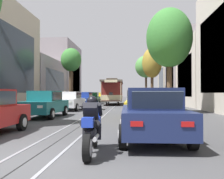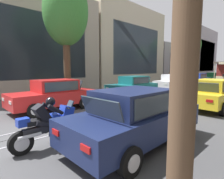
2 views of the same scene
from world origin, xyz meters
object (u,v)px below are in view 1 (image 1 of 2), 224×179
(street_tree_kerb_right_mid, at_px, (152,63))
(parked_car_orange_fifth_right, at_px, (136,98))
(parked_car_teal_second_left, at_px, (45,104))
(motorcycle_with_rider, at_px, (92,126))
(parked_car_yellow_sixth_left, at_px, (99,97))
(parked_car_teal_far_left, at_px, (102,97))
(street_tree_kerb_right_fourth, at_px, (146,67))
(parked_car_green_fifth_left, at_px, (92,98))
(parked_car_yellow_second_right, at_px, (141,104))
(pedestrian_on_left_pavement, at_px, (51,98))
(street_tree_kerb_right_second, at_px, (169,38))
(street_tree_kerb_left_second, at_px, (71,61))
(parked_car_blue_fourth_left, at_px, (84,99))
(cable_car_trolley, at_px, (113,92))
(parked_car_navy_near_right, at_px, (152,114))
(parked_car_silver_fourth_right, at_px, (136,100))
(parked_car_white_mid_right, at_px, (138,101))
(parked_car_white_mid_left, at_px, (70,101))

(street_tree_kerb_right_mid, bearing_deg, parked_car_orange_fifth_right, 127.48)
(parked_car_teal_second_left, distance_m, motorcycle_with_rider, 9.66)
(parked_car_yellow_sixth_left, xyz_separation_m, parked_car_teal_far_left, (-0.19, 6.47, 0.00))
(parked_car_yellow_sixth_left, relative_size, street_tree_kerb_right_fourth, 0.58)
(parked_car_green_fifth_left, distance_m, parked_car_teal_far_left, 13.41)
(parked_car_teal_far_left, xyz_separation_m, parked_car_orange_fifth_right, (6.04, -15.21, 0.00))
(parked_car_green_fifth_left, distance_m, parked_car_yellow_second_right, 20.38)
(pedestrian_on_left_pavement, bearing_deg, parked_car_orange_fifth_right, 27.46)
(parked_car_teal_second_left, relative_size, street_tree_kerb_right_second, 0.57)
(motorcycle_with_rider, relative_size, pedestrian_on_left_pavement, 1.18)
(parked_car_yellow_sixth_left, xyz_separation_m, street_tree_kerb_right_mid, (7.73, -11.18, 4.22))
(street_tree_kerb_left_second, relative_size, street_tree_kerb_right_mid, 1.05)
(pedestrian_on_left_pavement, bearing_deg, parked_car_teal_far_left, 79.98)
(street_tree_kerb_right_fourth, bearing_deg, motorcycle_with_rider, -96.01)
(parked_car_blue_fourth_left, height_order, pedestrian_on_left_pavement, pedestrian_on_left_pavement)
(street_tree_kerb_right_mid, bearing_deg, parked_car_yellow_sixth_left, 124.65)
(parked_car_blue_fourth_left, bearing_deg, cable_car_trolley, 59.57)
(parked_car_orange_fifth_right, bearing_deg, street_tree_kerb_left_second, -171.94)
(parked_car_teal_far_left, xyz_separation_m, street_tree_kerb_right_second, (8.09, -29.20, 4.63))
(parked_car_navy_near_right, bearing_deg, street_tree_kerb_right_second, 78.02)
(parked_car_orange_fifth_right, bearing_deg, parked_car_silver_fourth_right, -91.08)
(parked_car_blue_fourth_left, distance_m, parked_car_white_mid_right, 9.04)
(parked_car_white_mid_left, height_order, pedestrian_on_left_pavement, pedestrian_on_left_pavement)
(parked_car_yellow_second_right, relative_size, street_tree_kerb_left_second, 0.61)
(parked_car_white_mid_left, relative_size, parked_car_silver_fourth_right, 1.00)
(street_tree_kerb_right_mid, bearing_deg, parked_car_navy_near_right, -95.28)
(parked_car_green_fifth_left, bearing_deg, parked_car_navy_near_right, -77.55)
(parked_car_blue_fourth_left, height_order, parked_car_yellow_second_right, same)
(street_tree_kerb_right_second, relative_size, street_tree_kerb_right_mid, 1.11)
(parked_car_yellow_second_right, distance_m, motorcycle_with_rider, 8.62)
(motorcycle_with_rider, bearing_deg, pedestrian_on_left_pavement, 110.34)
(parked_car_yellow_sixth_left, distance_m, street_tree_kerb_right_second, 24.50)
(parked_car_orange_fifth_right, distance_m, street_tree_kerb_right_second, 14.88)
(street_tree_kerb_right_fourth, bearing_deg, street_tree_kerb_left_second, -137.11)
(parked_car_orange_fifth_right, bearing_deg, parked_car_white_mid_left, -117.53)
(parked_car_white_mid_left, relative_size, street_tree_kerb_right_second, 0.57)
(parked_car_white_mid_left, height_order, parked_car_orange_fifth_right, same)
(parked_car_blue_fourth_left, height_order, street_tree_kerb_left_second, street_tree_kerb_left_second)
(parked_car_orange_fifth_right, bearing_deg, parked_car_teal_far_left, 111.65)
(motorcycle_with_rider, bearing_deg, street_tree_kerb_right_fourth, 83.99)
(parked_car_yellow_second_right, relative_size, motorcycle_with_rider, 2.21)
(parked_car_blue_fourth_left, height_order, street_tree_kerb_right_mid, street_tree_kerb_right_mid)
(parked_car_teal_far_left, relative_size, motorcycle_with_rider, 2.23)
(parked_car_teal_second_left, relative_size, motorcycle_with_rider, 2.20)
(parked_car_blue_fourth_left, relative_size, parked_car_white_mid_right, 0.99)
(parked_car_teal_second_left, distance_m, parked_car_silver_fourth_right, 12.61)
(parked_car_yellow_sixth_left, relative_size, street_tree_kerb_right_second, 0.58)
(parked_car_white_mid_left, distance_m, motorcycle_with_rider, 15.49)
(parked_car_blue_fourth_left, relative_size, parked_car_yellow_second_right, 1.00)
(street_tree_kerb_right_second, bearing_deg, parked_car_white_mid_left, 161.35)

